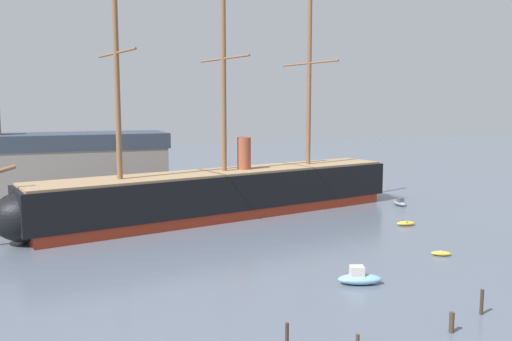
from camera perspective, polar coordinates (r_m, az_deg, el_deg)
name	(u,v)px	position (r m, az deg, el deg)	size (l,w,h in m)	color
tall_ship	(225,192)	(84.12, -3.37, -2.35)	(72.43, 21.89, 35.21)	maroon
motorboat_near_centre	(359,278)	(54.67, 10.96, -11.16)	(4.72, 3.17, 1.83)	#7FB2D6
dinghy_mid_right	(441,253)	(66.97, 19.13, -8.34)	(2.49, 1.98, 0.54)	gold
dinghy_alongside_stern	(406,223)	(81.40, 15.68, -5.44)	(2.99, 1.81, 0.66)	gold
motorboat_far_left	(57,226)	(80.92, -20.40, -5.58)	(3.68, 2.71, 1.43)	#1E284C
motorboat_far_right	(400,203)	(96.82, 15.06, -3.34)	(1.49, 3.34, 1.38)	gray
dinghy_distant_centre	(229,201)	(96.44, -2.92, -3.26)	(2.01, 2.62, 0.57)	silver
mooring_piling_nearest	(482,302)	(50.14, 22.92, -12.78)	(0.29, 0.29, 2.18)	#382B1E
mooring_piling_right_pair	(287,338)	(39.92, 3.32, -17.40)	(0.27, 0.27, 2.24)	#382B1E
mooring_piling_midwater	(452,322)	(45.75, 20.12, -14.96)	(0.39, 0.39, 1.63)	#423323
dockside_warehouse_left	(37,170)	(101.02, -22.31, 0.09)	(48.27, 14.72, 17.46)	#565659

